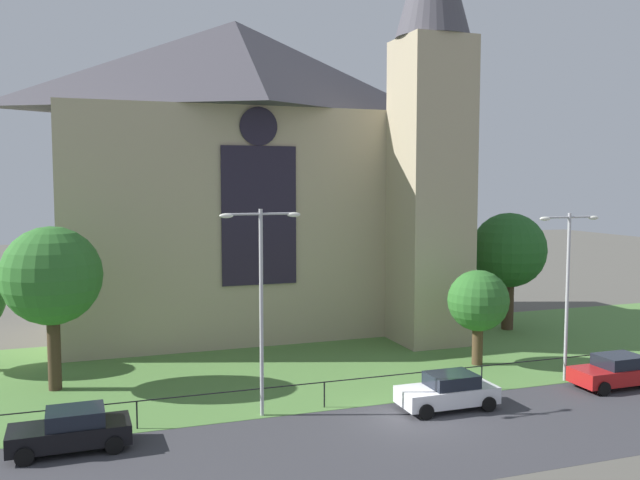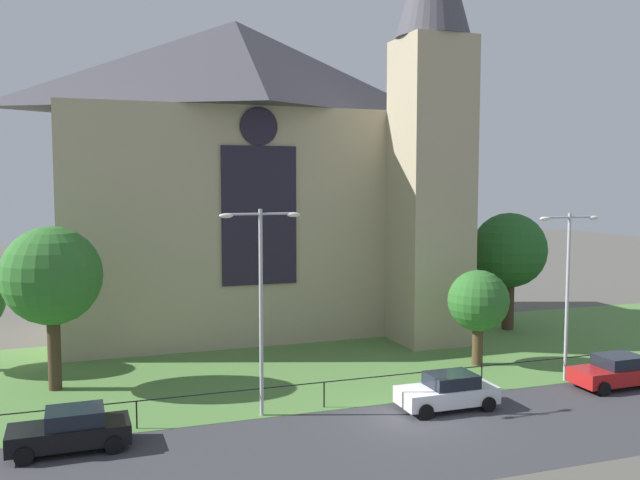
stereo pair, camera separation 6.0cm
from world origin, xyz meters
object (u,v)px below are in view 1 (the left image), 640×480
at_px(church_building, 250,172).
at_px(parked_car_red, 616,371).
at_px(tree_right_far, 509,251).
at_px(parked_car_white, 448,391).
at_px(streetlamp_near, 261,286).
at_px(tree_left_near, 52,277).
at_px(tree_right_near, 478,301).
at_px(parked_car_black, 71,430).
at_px(streetlamp_far, 568,275).

distance_m(church_building, parked_car_red, 24.61).
bearing_deg(tree_right_far, parked_car_white, -132.62).
height_order(streetlamp_near, parked_car_red, streetlamp_near).
xyz_separation_m(church_building, streetlamp_near, (-3.54, -16.82, -4.86)).
bearing_deg(tree_left_near, church_building, 41.07).
bearing_deg(streetlamp_near, tree_right_near, 17.22).
height_order(church_building, tree_right_far, church_building).
bearing_deg(parked_car_black, parked_car_red, 178.13).
xyz_separation_m(tree_left_near, parked_car_red, (24.99, -8.19, -4.56)).
height_order(tree_left_near, tree_right_near, tree_left_near).
xyz_separation_m(tree_right_far, tree_right_near, (-6.60, -6.91, -1.78)).
relative_size(church_building, parked_car_red, 6.17).
bearing_deg(streetlamp_far, tree_right_far, 69.01).
relative_size(church_building, streetlamp_near, 3.04).
bearing_deg(tree_right_near, tree_left_near, 172.90).
relative_size(tree_right_far, tree_left_near, 1.00).
relative_size(parked_car_white, parked_car_red, 1.00).
bearing_deg(streetlamp_far, streetlamp_near, 180.00).
xyz_separation_m(streetlamp_near, parked_car_red, (16.75, -1.64, -4.67)).
bearing_deg(church_building, tree_right_far, -20.70).
bearing_deg(parked_car_red, tree_right_far, -101.96).
relative_size(streetlamp_near, parked_car_white, 2.04).
bearing_deg(tree_right_near, parked_car_white, -131.28).
relative_size(tree_right_near, parked_car_white, 1.20).
distance_m(tree_right_near, streetlamp_near, 13.47).
bearing_deg(parked_car_red, church_building, -54.75).
xyz_separation_m(church_building, parked_car_black, (-10.94, -18.16, -9.53)).
distance_m(tree_right_far, streetlamp_far, 11.63).
relative_size(parked_car_black, parked_car_red, 1.01).
bearing_deg(parked_car_white, tree_left_near, -27.57).
relative_size(church_building, tree_left_near, 3.41).
bearing_deg(parked_car_red, parked_car_black, -1.05).
bearing_deg(parked_car_red, tree_right_near, -54.47).
height_order(tree_left_near, parked_car_white, tree_left_near).
height_order(church_building, parked_car_red, church_building).
xyz_separation_m(tree_right_far, parked_car_white, (-11.62, -12.63, -4.42)).
relative_size(church_building, parked_car_black, 6.14).
distance_m(parked_car_white, parked_car_red, 9.05).
relative_size(tree_right_near, parked_car_black, 1.19).
bearing_deg(parked_car_black, streetlamp_near, -170.90).
bearing_deg(church_building, streetlamp_near, -101.89).
distance_m(streetlamp_near, streetlamp_far, 15.16).
bearing_deg(streetlamp_far, parked_car_red, -45.70).
xyz_separation_m(streetlamp_far, parked_car_red, (1.60, -1.64, -4.46)).
bearing_deg(parked_car_red, tree_left_near, -18.48).
distance_m(church_building, tree_right_far, 17.62).
bearing_deg(parked_car_black, tree_right_far, -156.63).
height_order(tree_left_near, streetlamp_far, streetlamp_far).
bearing_deg(tree_right_near, parked_car_red, -54.13).
xyz_separation_m(church_building, tree_right_near, (9.18, -12.88, -6.89)).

